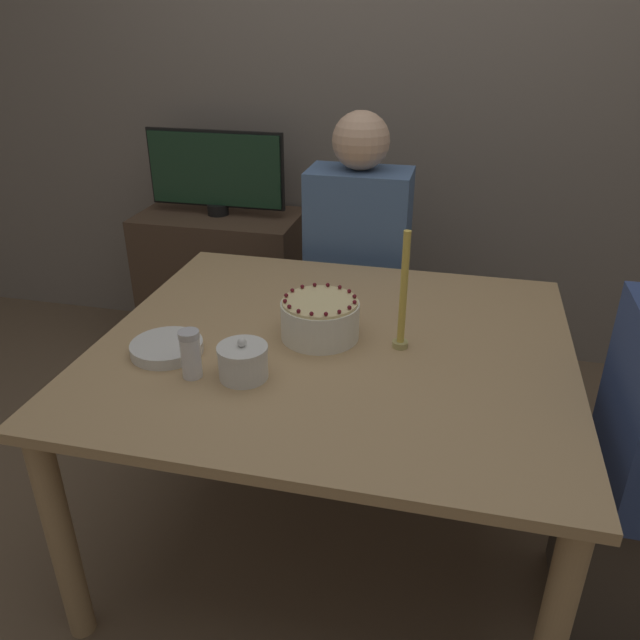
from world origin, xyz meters
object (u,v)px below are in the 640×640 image
object	(u,v)px
cake	(320,319)
sugar_shaker	(191,354)
sugar_bowl	(243,362)
person_man_blue_shirt	(357,286)
tv_monitor	(215,171)
candle	(403,301)

from	to	relation	value
cake	sugar_shaker	xyz separation A→B (m)	(-0.27, -0.29, 0.01)
sugar_bowl	person_man_blue_shirt	size ratio (longest dim) A/B	0.11
sugar_shaker	tv_monitor	xyz separation A→B (m)	(-0.49, 1.41, 0.12)
sugar_shaker	tv_monitor	world-z (taller)	tv_monitor
sugar_shaker	candle	size ratio (longest dim) A/B	0.38
cake	sugar_shaker	world-z (taller)	sugar_shaker
sugar_shaker	person_man_blue_shirt	xyz separation A→B (m)	(0.25, 1.07, -0.24)
tv_monitor	sugar_shaker	bearing A→B (deg)	-70.94
candle	person_man_blue_shirt	distance (m)	0.89
person_man_blue_shirt	candle	bearing A→B (deg)	108.46
candle	cake	bearing A→B (deg)	178.11
candle	sugar_shaker	bearing A→B (deg)	-151.07
candle	tv_monitor	distance (m)	1.51
person_man_blue_shirt	cake	bearing A→B (deg)	91.99
candle	tv_monitor	world-z (taller)	tv_monitor
cake	sugar_bowl	distance (m)	0.30
cake	sugar_bowl	bearing A→B (deg)	-118.48
person_man_blue_shirt	tv_monitor	size ratio (longest dim) A/B	1.91
sugar_shaker	person_man_blue_shirt	world-z (taller)	person_man_blue_shirt
cake	person_man_blue_shirt	size ratio (longest dim) A/B	0.18
sugar_bowl	sugar_shaker	world-z (taller)	sugar_shaker
cake	tv_monitor	xyz separation A→B (m)	(-0.76, 1.12, 0.13)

